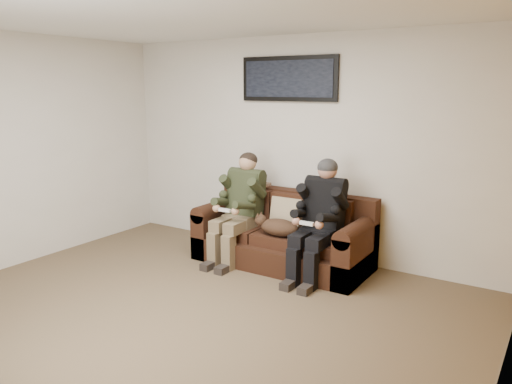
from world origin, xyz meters
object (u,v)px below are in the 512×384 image
Objects in this scene: person_right at (320,213)px; cat at (278,227)px; person_left at (240,202)px; sofa at (285,237)px; framed_poster at (288,79)px.

person_right is 0.51m from cat.
person_right is at bearing 0.02° from person_left.
cat is at bearing -79.20° from sofa.
sofa is at bearing 17.96° from person_left.
framed_poster is at bearing 110.96° from cat.
person_left is at bearing 171.06° from cat.
person_left is 0.60m from cat.
sofa is 1.59× the size of framed_poster.
sofa is 3.03× the size of cat.
person_left is 0.99× the size of person_right.
person_left reaches higher than sofa.
person_right is 1.67m from framed_poster.
framed_poster reaches higher than cat.
person_right is 1.92× the size of cat.
framed_poster is (-0.71, 0.56, 1.40)m from person_right.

